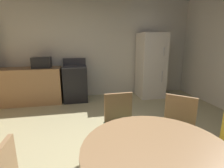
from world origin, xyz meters
TOP-DOWN VIEW (x-y plane):
  - ground_plane at (0.00, 0.00)m, footprint 14.00×14.00m
  - wall_back at (0.00, 2.99)m, footprint 6.10×0.12m
  - kitchen_counter at (-1.77, 2.59)m, footprint 1.96×0.60m
  - oven_range at (-0.44, 2.59)m, footprint 0.60×0.60m
  - refrigerator at (1.64, 2.54)m, footprint 0.68×0.68m
  - microwave at (-1.23, 2.59)m, footprint 0.44×0.32m
  - dining_table at (0.18, -0.85)m, footprint 1.13×1.13m
  - chair_northeast at (0.82, -0.15)m, footprint 0.56×0.56m
  - chair_north at (0.15, 0.09)m, footprint 0.41×0.41m

SIDE VIEW (x-z plane):
  - ground_plane at x=0.00m, z-range 0.00..0.00m
  - kitchen_counter at x=-1.77m, z-range 0.00..0.90m
  - oven_range at x=-0.44m, z-range -0.08..1.02m
  - chair_northeast at x=0.82m, z-range 0.07..0.94m
  - chair_north at x=0.15m, z-range 0.07..0.94m
  - dining_table at x=0.18m, z-range 0.22..0.98m
  - refrigerator at x=1.64m, z-range 0.00..1.76m
  - microwave at x=-1.23m, z-range 0.90..1.16m
  - wall_back at x=0.00m, z-range 0.00..2.70m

